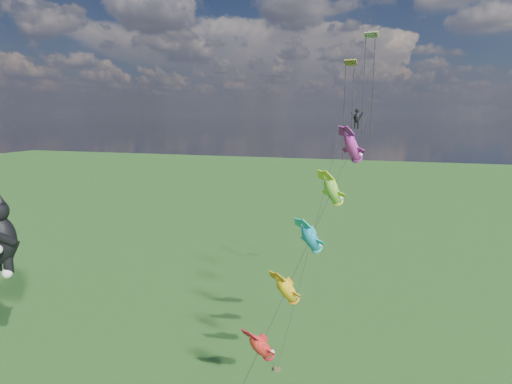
% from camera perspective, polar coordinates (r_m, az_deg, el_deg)
% --- Properties ---
extents(ground, '(300.00, 300.00, 0.00)m').
position_cam_1_polar(ground, '(36.69, -25.11, -19.55)').
color(ground, '#123E0F').
extents(fish_windsock_rig, '(6.94, 14.48, 18.50)m').
position_cam_1_polar(fish_windsock_rig, '(25.78, 7.24, -6.22)').
color(fish_windsock_rig, brown).
rests_on(fish_windsock_rig, ground).
extents(parafoil_rig, '(5.36, 17.08, 26.99)m').
position_cam_1_polar(parafoil_rig, '(40.91, 13.26, 10.90)').
color(parafoil_rig, brown).
rests_on(parafoil_rig, ground).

